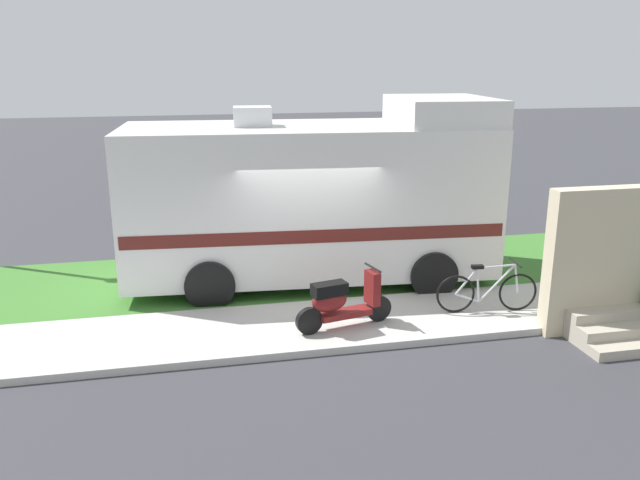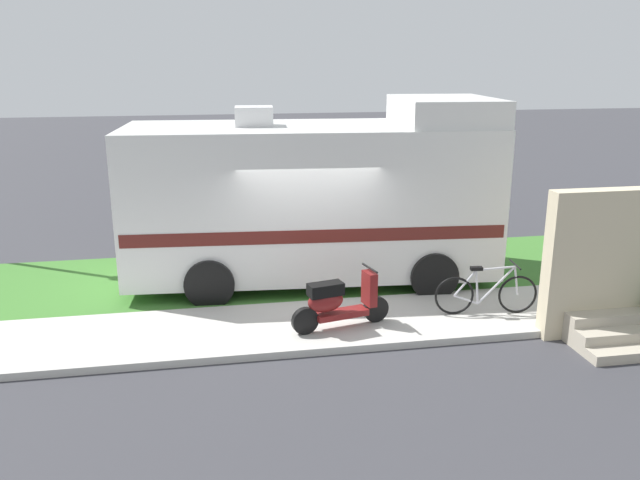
{
  "view_description": "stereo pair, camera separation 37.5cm",
  "coord_description": "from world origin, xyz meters",
  "views": [
    {
      "loc": [
        -2.15,
        -10.88,
        4.38
      ],
      "look_at": [
        0.26,
        0.3,
        1.1
      ],
      "focal_mm": 36.25,
      "sensor_mm": 36.0,
      "label": 1
    },
    {
      "loc": [
        -1.78,
        -10.96,
        4.38
      ],
      "look_at": [
        0.26,
        0.3,
        1.1
      ],
      "focal_mm": 36.25,
      "sensor_mm": 36.0,
      "label": 2
    }
  ],
  "objects": [
    {
      "name": "bottle_green",
      "position": [
        4.89,
        -1.53,
        0.23
      ],
      "size": [
        0.07,
        0.07,
        0.26
      ],
      "color": "brown",
      "rests_on": "ground"
    },
    {
      "name": "bicycle",
      "position": [
        2.84,
        -1.34,
        0.5
      ],
      "size": [
        1.76,
        0.52,
        0.89
      ],
      "color": "black",
      "rests_on": "ground"
    },
    {
      "name": "pickup_truck_near",
      "position": [
        2.01,
        6.21,
        0.94
      ],
      "size": [
        5.78,
        2.33,
        1.74
      ],
      "color": "#1E2328",
      "rests_on": "ground"
    },
    {
      "name": "porch_steps",
      "position": [
        4.41,
        -2.29,
        0.97
      ],
      "size": [
        2.0,
        1.26,
        2.4
      ],
      "color": "#B2A893",
      "rests_on": "ground"
    },
    {
      "name": "bottle_spare",
      "position": [
        4.99,
        -0.98,
        0.23
      ],
      "size": [
        0.08,
        0.08,
        0.26
      ],
      "color": "brown",
      "rests_on": "ground"
    },
    {
      "name": "motorhome_rv",
      "position": [
        0.35,
        1.2,
        1.72
      ],
      "size": [
        7.2,
        3.14,
        3.6
      ],
      "color": "silver",
      "rests_on": "ground"
    },
    {
      "name": "ground_plane",
      "position": [
        0.0,
        0.0,
        0.0
      ],
      "size": [
        80.0,
        80.0,
        0.0
      ],
      "primitive_type": "plane",
      "color": "#38383D"
    },
    {
      "name": "scooter",
      "position": [
        0.23,
        -1.49,
        0.58
      ],
      "size": [
        1.68,
        0.63,
        0.97
      ],
      "color": "black",
      "rests_on": "ground"
    },
    {
      "name": "grass_strip",
      "position": [
        0.0,
        1.5,
        0.04
      ],
      "size": [
        24.0,
        3.4,
        0.08
      ],
      "color": "#3D752D",
      "rests_on": "ground"
    },
    {
      "name": "sidewalk",
      "position": [
        0.0,
        -1.2,
        0.06
      ],
      "size": [
        24.0,
        2.0,
        0.12
      ],
      "color": "beige",
      "rests_on": "ground"
    }
  ]
}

